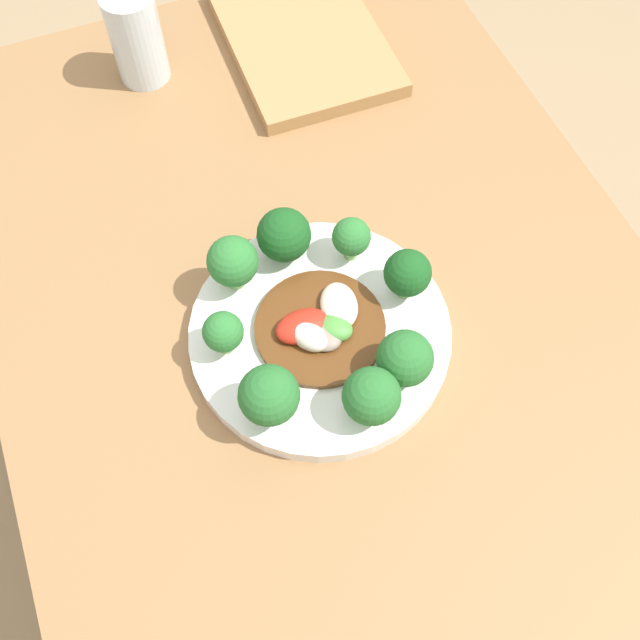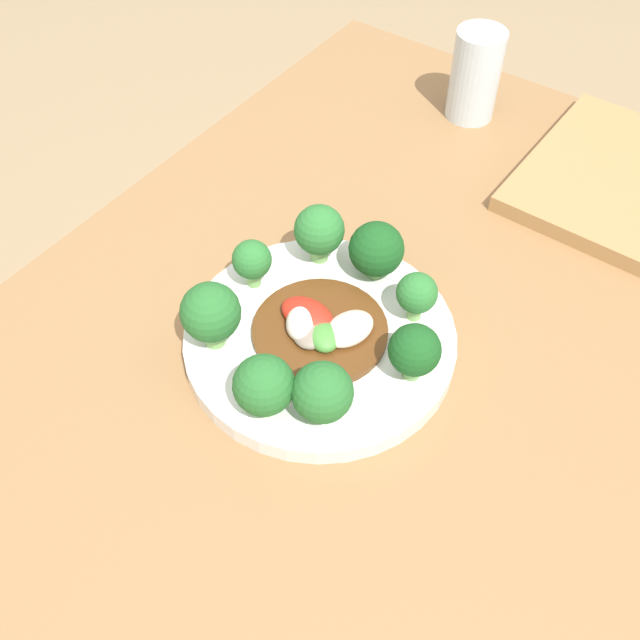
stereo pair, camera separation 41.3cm
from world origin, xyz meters
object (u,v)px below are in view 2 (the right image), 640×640
Objects in this scene: broccoli_north at (414,351)px; cutting_board at (611,177)px; plate at (320,339)px; broccoli_northwest at (417,294)px; broccoli_southeast at (211,313)px; stirfry_center at (320,328)px; broccoli_northeast at (322,393)px; broccoli_east at (264,386)px; broccoli_southwest at (319,231)px; drinking_glass at (475,75)px; broccoli_south at (252,261)px; broccoli_west at (376,250)px.

cutting_board is (-0.40, 0.04, -0.04)m from broccoli_north.
broccoli_northwest reaches higher than plate.
stirfry_center is (-0.07, 0.08, -0.03)m from broccoli_southeast.
broccoli_east is at bearing -62.09° from broccoli_northeast.
broccoli_southwest is 0.35m from drinking_glass.
stirfry_center is 1.13× the size of drinking_glass.
plate is at bearing 130.97° from broccoli_southeast.
broccoli_northwest reaches higher than cutting_board.
broccoli_north is at bearing 94.95° from stirfry_center.
drinking_glass reaches higher than broccoli_north.
broccoli_south is 0.90× the size of broccoli_north.
broccoli_northeast is 0.13m from broccoli_southeast.
broccoli_northwest is (-0.06, -0.03, -0.00)m from broccoli_north.
broccoli_south reaches higher than cutting_board.
cutting_board is (0.03, 0.21, -0.05)m from drinking_glass.
broccoli_west is at bearing -132.93° from broccoli_north.
stirfry_center is at bearing 80.60° from broccoli_south.
drinking_glass is at bearing -166.86° from broccoli_northeast.
broccoli_south is 0.21× the size of cutting_board.
broccoli_east is 0.48× the size of stirfry_center.
broccoli_east is 0.52m from cutting_board.
broccoli_northeast is (0.08, 0.06, 0.04)m from plate.
cutting_board is at bearing 81.82° from drinking_glass.
stirfry_center is 0.44m from drinking_glass.
broccoli_west reaches higher than plate.
broccoli_southwest is 1.07× the size of broccoli_northeast.
broccoli_southwest is at bearing -96.12° from broccoli_northwest.
drinking_glass is (-0.42, 0.03, 0.01)m from broccoli_south.
drinking_glass is (-0.44, -0.06, 0.03)m from stirfry_center.
broccoli_southeast is (-0.03, -0.09, 0.01)m from broccoli_east.
plate is at bearing -85.11° from broccoli_north.
broccoli_east reaches higher than stirfry_center.
plate is 4.28× the size of broccoli_northeast.
broccoli_south is at bearing -70.53° from broccoli_northwest.
broccoli_south is at bearing -137.72° from broccoli_east.
broccoli_southwest is (0.01, -0.06, 0.00)m from broccoli_west.
broccoli_north is at bearing 64.26° from broccoli_southwest.
broccoli_northwest is 0.41× the size of stirfry_center.
broccoli_north reaches higher than stirfry_center.
stirfry_center reaches higher than plate.
broccoli_west is 0.88× the size of broccoli_southeast.
broccoli_west is at bearing -162.37° from broccoli_northeast.
broccoli_southeast is (0.07, -0.17, 0.01)m from broccoli_north.
drinking_glass reaches higher than broccoli_northeast.
drinking_glass is at bearing -98.18° from cutting_board.
broccoli_northwest is (-0.17, 0.05, -0.00)m from broccoli_east.
broccoli_southeast is 0.11m from stirfry_center.
broccoli_south is at bearing -48.29° from broccoli_west.
plate is 0.10m from broccoli_northeast.
plate is at bearing 8.34° from drinking_glass.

